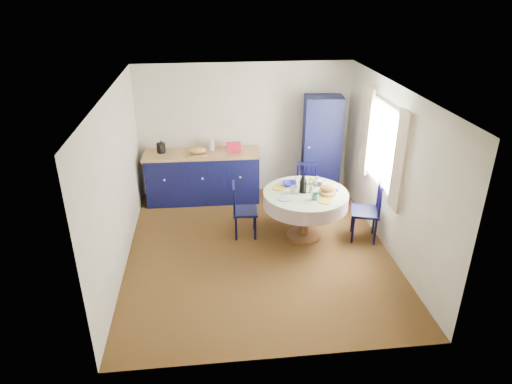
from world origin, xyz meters
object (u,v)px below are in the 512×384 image
Objects in this scene: chair_far at (306,187)px; chair_right at (368,210)px; mug_b at (315,197)px; mug_a at (294,190)px; pantry_cabinet at (321,148)px; dining_table at (306,200)px; mug_d at (295,181)px; cobalt_bowl at (290,184)px; chair_left at (243,210)px; mug_c at (319,183)px; kitchen_counter at (203,176)px.

chair_right reaches higher than chair_far.
mug_a is at bearing 132.34° from mug_b.
pantry_cabinet is 1.92× the size of chair_right.
dining_table reaches higher than mug_a.
cobalt_bowl is at bearing -138.46° from mug_d.
chair_far is 9.90× the size of mug_d.
pantry_cabinet reaches higher than mug_b.
chair_left is 10.26× the size of mug_d.
mug_c is at bearing -8.55° from cobalt_bowl.
chair_right is 0.88m from mug_c.
dining_table is 1.02m from chair_far.
chair_right is at bearing -96.39° from chair_left.
mug_a is (0.80, -0.18, 0.40)m from chair_left.
mug_c is (-0.73, 0.36, 0.35)m from chair_right.
chair_left is 1.44m from chair_far.
pantry_cabinet is 1.74m from mug_a.
mug_b is 0.67m from mug_d.
kitchen_counter is 1.95m from chair_far.
mug_c is at bearing -35.56° from kitchen_counter.
chair_left is 0.98m from mug_d.
mug_d is at bearing 41.54° from cobalt_bowl.
pantry_cabinet is (2.23, -0.05, 0.48)m from kitchen_counter.
kitchen_counter reaches higher than chair_left.
chair_far reaches higher than cobalt_bowl.
dining_table is 1.32× the size of chair_right.
chair_left is at bearing -64.95° from kitchen_counter.
mug_a is at bearing -154.88° from mug_c.
chair_far is at bearing 66.53° from mug_a.
mug_d is (1.51, -1.22, 0.36)m from kitchen_counter.
mug_a reaches higher than chair_far.
chair_left is 1.22m from mug_b.
mug_b is at bearing -62.94° from cobalt_bowl.
mug_a reaches higher than mug_b.
mug_a reaches higher than mug_d.
chair_right is (2.60, -1.74, 0.02)m from kitchen_counter.
chair_far is 0.90m from cobalt_bowl.
pantry_cabinet reaches higher than chair_left.
dining_table is at bearing -2.97° from mug_a.
pantry_cabinet reaches higher than mug_a.
kitchen_counter reaches higher than mug_a.
kitchen_counter reaches higher than chair_right.
dining_table reaches higher than mug_b.
chair_left is at bearing -137.90° from chair_far.
dining_table is 0.33m from mug_b.
kitchen_counter is 2.28m from dining_table.
mug_c is at bearing -99.17° from pantry_cabinet.
kitchen_counter is 1.54m from chair_left.
chair_left is 6.84× the size of mug_a.
mug_c is at bearing -100.06° from chair_right.
pantry_cabinet is 14.60× the size of mug_a.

